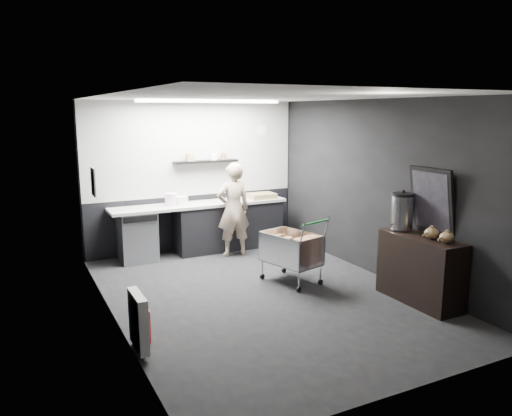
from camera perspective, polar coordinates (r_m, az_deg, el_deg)
name	(u,v)px	position (r m, az deg, el deg)	size (l,w,h in m)	color
floor	(262,295)	(7.05, 0.74, -9.88)	(5.50, 5.50, 0.00)	black
ceiling	(263,97)	(6.59, 0.80, 12.61)	(5.50, 5.50, 0.00)	white
wall_back	(193,176)	(9.19, -7.18, 3.65)	(5.50, 5.50, 0.00)	black
wall_front	(410,249)	(4.49, 17.23, -4.55)	(5.50, 5.50, 0.00)	black
wall_left	(111,213)	(6.05, -16.28, -0.55)	(5.50, 5.50, 0.00)	black
wall_right	(379,189)	(7.81, 13.92, 2.10)	(5.50, 5.50, 0.00)	black
kitchen_wall_panel	(193,149)	(9.12, -7.21, 6.75)	(3.95, 0.02, 1.70)	#B6B6B2
dado_panel	(195,222)	(9.32, -7.01, -1.56)	(3.95, 0.02, 1.00)	black
floating_shelf	(206,161)	(9.11, -5.75, 5.32)	(1.20, 0.22, 0.04)	black
wall_clock	(262,131)	(9.65, 0.71, 8.85)	(0.20, 0.20, 0.03)	white
poster	(93,182)	(7.29, -18.11, 2.85)	(0.02, 0.30, 0.40)	white
poster_red_band	(93,177)	(7.28, -18.11, 3.40)	(0.01, 0.22, 0.10)	red
radiator	(138,321)	(5.51, -13.30, -12.45)	(0.10, 0.50, 0.60)	white
ceiling_strip	(210,101)	(8.28, -5.26, 12.04)	(2.40, 0.20, 0.04)	white
prep_counter	(208,227)	(9.09, -5.54, -2.12)	(3.20, 0.61, 0.90)	black
person	(233,210)	(8.72, -2.59, -0.18)	(0.60, 0.39, 1.65)	beige
shopping_cart	(291,251)	(7.43, 4.02, -4.92)	(0.76, 1.05, 1.01)	silver
sideboard	(420,260)	(7.00, 18.22, -5.67)	(0.51, 1.20, 1.80)	black
fire_extinguisher	(144,326)	(5.70, -12.66, -12.99)	(0.14, 0.14, 0.46)	red
cardboard_box	(262,196)	(9.38, 0.65, 1.40)	(0.48, 0.37, 0.10)	#917E4D
pink_tub	(171,200)	(8.77, -9.65, 0.96)	(0.22, 0.22, 0.22)	silver
white_container	(182,201)	(8.78, -8.49, 0.82)	(0.18, 0.14, 0.16)	white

